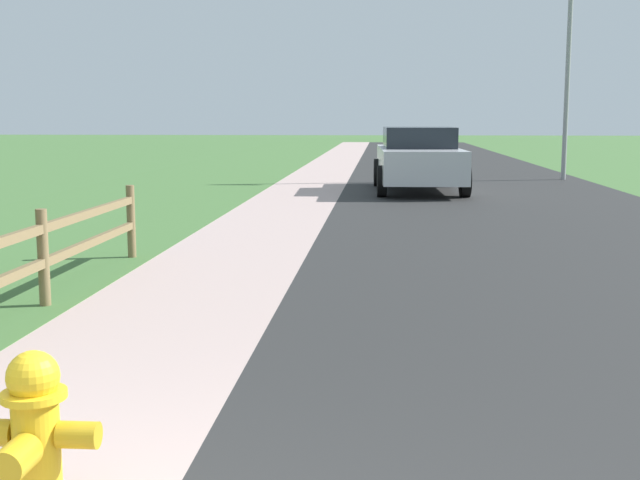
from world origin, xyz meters
TOP-DOWN VIEW (x-y plane):
  - ground_plane at (0.00, 25.00)m, footprint 120.00×120.00m
  - road_asphalt at (3.50, 27.00)m, footprint 7.00×66.00m
  - curb_concrete at (-3.00, 27.00)m, footprint 6.00×66.00m
  - grass_verge at (-4.50, 27.00)m, footprint 5.00×66.00m
  - fire_hydrant at (-0.57, 1.01)m, footprint 0.59×0.49m
  - parked_suv_silver at (1.90, 18.40)m, footprint 2.29×5.05m
  - street_lamp at (6.47, 22.58)m, footprint 1.17×0.20m

SIDE VIEW (x-z plane):
  - ground_plane at x=0.00m, z-range 0.00..0.00m
  - road_asphalt at x=3.50m, z-range 0.00..0.01m
  - curb_concrete at x=-3.00m, z-range 0.00..0.01m
  - grass_verge at x=-4.50m, z-range 0.00..0.01m
  - fire_hydrant at x=-0.57m, z-range 0.01..0.80m
  - parked_suv_silver at x=1.90m, z-range 0.02..1.62m
  - street_lamp at x=6.47m, z-range 0.62..8.08m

